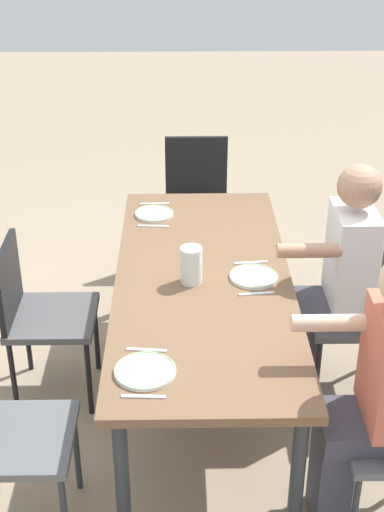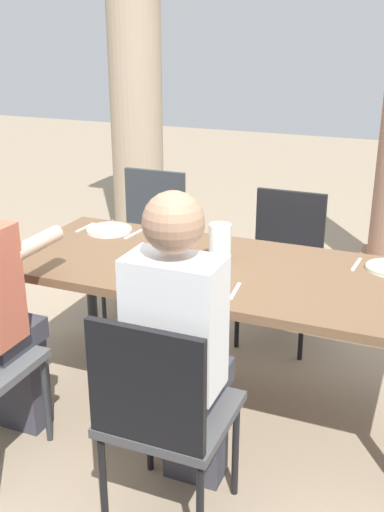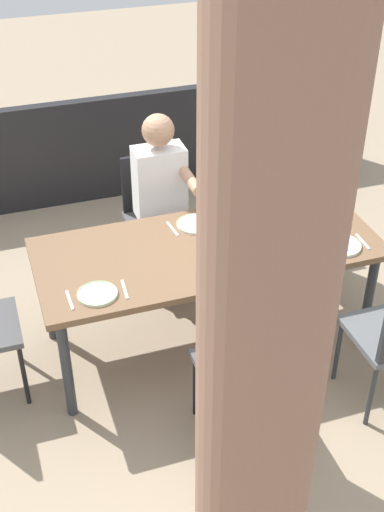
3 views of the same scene
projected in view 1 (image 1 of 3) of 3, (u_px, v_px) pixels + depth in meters
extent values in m
plane|color=gray|center=(202.00, 398.00, 3.93)|extent=(16.00, 16.00, 0.00)
cube|color=brown|center=(203.00, 282.00, 3.58)|extent=(2.05, 0.86, 0.04)
cylinder|color=#2D3338|center=(122.00, 483.00, 2.93)|extent=(0.06, 0.06, 0.70)
cylinder|color=#2D3338|center=(142.00, 257.00, 4.58)|extent=(0.06, 0.06, 0.70)
cylinder|color=#2D3338|center=(297.00, 480.00, 2.94)|extent=(0.06, 0.06, 0.70)
cylinder|color=#2D3338|center=(254.00, 256.00, 4.60)|extent=(0.06, 0.06, 0.70)
cube|color=#5B5E61|center=(19.00, 439.00, 2.98)|extent=(0.44, 0.44, 0.04)
cylinder|color=#2D3338|center=(77.00, 450.00, 3.26)|extent=(0.03, 0.03, 0.45)
cylinder|color=#2D3338|center=(336.00, 448.00, 3.28)|extent=(0.03, 0.03, 0.43)
cube|color=#4F4F50|center=(53.00, 317.00, 3.77)|extent=(0.44, 0.44, 0.04)
cube|color=black|center=(9.00, 283.00, 3.67)|extent=(0.42, 0.03, 0.41)
cylinder|color=black|center=(89.00, 378.00, 3.72)|extent=(0.03, 0.03, 0.45)
cylinder|color=black|center=(96.00, 335.00, 4.05)|extent=(0.03, 0.03, 0.45)
cylinder|color=black|center=(14.00, 379.00, 3.71)|extent=(0.03, 0.03, 0.45)
cylinder|color=black|center=(27.00, 336.00, 4.05)|extent=(0.03, 0.03, 0.45)
cube|color=#4F4F50|center=(351.00, 316.00, 3.79)|extent=(0.44, 0.44, 0.04)
cylinder|color=black|center=(306.00, 334.00, 4.07)|extent=(0.03, 0.03, 0.44)
cylinder|color=black|center=(317.00, 376.00, 3.74)|extent=(0.03, 0.03, 0.44)
cylinder|color=black|center=(374.00, 333.00, 4.08)|extent=(0.03, 0.03, 0.44)
cube|color=#4F4F50|center=(197.00, 211.00, 4.91)|extent=(0.44, 0.44, 0.04)
cube|color=black|center=(196.00, 169.00, 4.97)|extent=(0.03, 0.42, 0.45)
cylinder|color=black|center=(169.00, 257.00, 4.85)|extent=(0.03, 0.03, 0.45)
cylinder|color=black|center=(226.00, 256.00, 4.86)|extent=(0.03, 0.03, 0.45)
cylinder|color=black|center=(169.00, 231.00, 5.18)|extent=(0.03, 0.03, 0.45)
cylinder|color=black|center=(223.00, 231.00, 5.19)|extent=(0.03, 0.03, 0.45)
cube|color=#3F3F4C|center=(330.00, 478.00, 3.11)|extent=(0.24, 0.14, 0.46)
cube|color=#3F3F4C|center=(358.00, 427.00, 2.98)|extent=(0.28, 0.32, 0.10)
cylinder|color=beige|center=(329.00, 323.00, 2.90)|extent=(0.07, 0.30, 0.07)
cube|color=#3F3F4C|center=(302.00, 353.00, 3.90)|extent=(0.24, 0.14, 0.46)
cube|color=#3F3F4C|center=(324.00, 308.00, 3.77)|extent=(0.28, 0.32, 0.10)
cube|color=white|center=(351.00, 256.00, 3.63)|extent=(0.34, 0.20, 0.50)
sphere|color=tan|center=(359.00, 186.00, 3.45)|extent=(0.21, 0.21, 0.21)
cylinder|color=tan|center=(309.00, 251.00, 3.45)|extent=(0.07, 0.30, 0.07)
cylinder|color=white|center=(145.00, 372.00, 2.91)|extent=(0.25, 0.25, 0.01)
torus|color=#A9CD91|center=(145.00, 370.00, 2.91)|extent=(0.25, 0.25, 0.01)
cube|color=silver|center=(143.00, 397.00, 2.78)|extent=(0.02, 0.17, 0.01)
cube|color=silver|center=(146.00, 350.00, 3.05)|extent=(0.03, 0.17, 0.01)
cylinder|color=white|center=(254.00, 277.00, 3.57)|extent=(0.24, 0.24, 0.01)
torus|color=#A9CD91|center=(254.00, 276.00, 3.57)|extent=(0.24, 0.24, 0.01)
cube|color=silver|center=(256.00, 294.00, 3.44)|extent=(0.03, 0.17, 0.01)
cube|color=silver|center=(251.00, 263.00, 3.70)|extent=(0.03, 0.17, 0.01)
cylinder|color=white|center=(154.00, 214.00, 4.20)|extent=(0.22, 0.22, 0.01)
torus|color=#A4C786|center=(154.00, 213.00, 4.20)|extent=(0.22, 0.22, 0.01)
cube|color=silver|center=(153.00, 226.00, 4.07)|extent=(0.03, 0.17, 0.01)
cube|color=silver|center=(155.00, 204.00, 4.33)|extent=(0.02, 0.17, 0.01)
cylinder|color=white|center=(191.00, 265.00, 3.50)|extent=(0.11, 0.11, 0.18)
cylinder|color=#EFEAC6|center=(191.00, 270.00, 3.51)|extent=(0.10, 0.10, 0.12)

